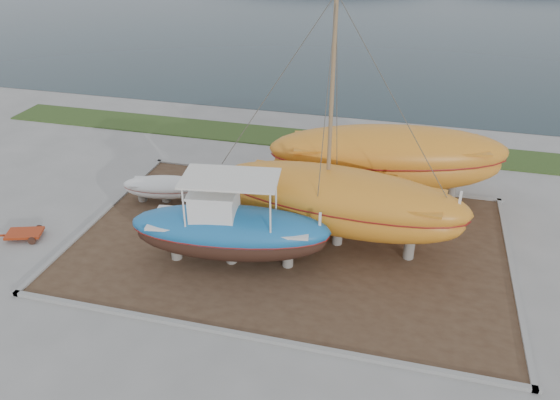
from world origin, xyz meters
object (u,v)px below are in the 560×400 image
(orange_sailboat, at_px, (344,133))
(orange_bare_hull, at_px, (387,166))
(white_dinghy, at_px, (165,190))
(red_trailer, at_px, (25,235))
(blue_caique, at_px, (230,221))

(orange_sailboat, bearing_deg, orange_bare_hull, 76.74)
(white_dinghy, xyz_separation_m, red_trailer, (-4.59, -4.60, -0.51))
(red_trailer, bearing_deg, orange_bare_hull, 8.11)
(white_dinghy, bearing_deg, orange_bare_hull, 4.01)
(white_dinghy, relative_size, red_trailer, 1.83)
(blue_caique, xyz_separation_m, orange_bare_hull, (5.51, 6.92, -0.08))
(blue_caique, relative_size, orange_sailboat, 0.76)
(blue_caique, height_order, red_trailer, blue_caique)
(white_dinghy, xyz_separation_m, orange_bare_hull, (10.31, 2.85, 1.23))
(blue_caique, distance_m, red_trailer, 9.58)
(blue_caique, xyz_separation_m, orange_sailboat, (3.94, 2.45, 3.17))
(white_dinghy, bearing_deg, red_trailer, -146.42)
(orange_sailboat, height_order, orange_bare_hull, orange_sailboat)
(white_dinghy, height_order, red_trailer, white_dinghy)
(orange_sailboat, xyz_separation_m, orange_bare_hull, (1.57, 4.48, -3.25))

